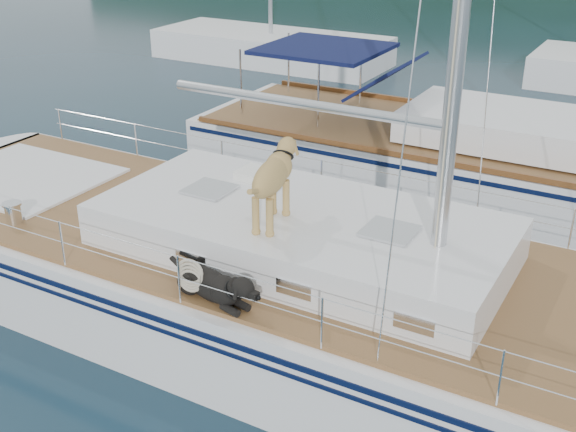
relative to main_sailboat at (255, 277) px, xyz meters
The scene contains 4 objects.
ground 0.68m from the main_sailboat, behind, with size 120.00×120.00×0.00m, color black.
main_sailboat is the anchor object (origin of this frame).
neighbor_sailboat 6.12m from the main_sailboat, 77.88° to the left, with size 11.00×3.50×13.30m.
bg_boat_west 16.18m from the main_sailboat, 120.03° to the left, with size 8.00×3.00×11.65m.
Camera 1 is at (4.74, -7.27, 5.57)m, focal length 45.00 mm.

